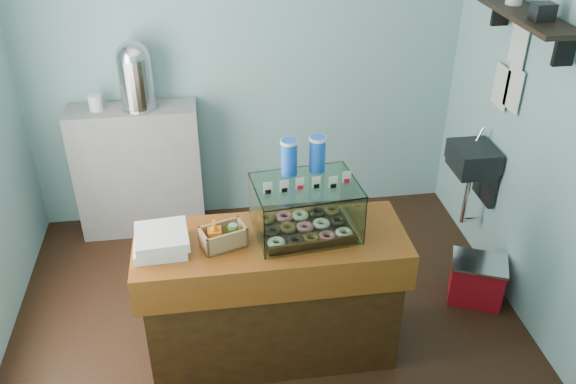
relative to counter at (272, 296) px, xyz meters
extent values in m
plane|color=black|center=(0.00, 0.25, -0.46)|extent=(3.50, 3.50, 0.00)
cube|color=#7DB5B6|center=(0.00, 1.75, 0.94)|extent=(3.50, 0.04, 2.80)
cube|color=#7DB5B6|center=(0.00, -1.25, 0.94)|extent=(3.50, 0.04, 2.80)
cube|color=#7DB5B6|center=(1.75, 0.25, 0.94)|extent=(0.04, 3.00, 2.80)
cube|color=black|center=(1.58, 0.80, 0.44)|extent=(0.30, 0.35, 0.15)
cube|color=black|center=(1.71, 0.80, 0.24)|extent=(0.04, 0.30, 0.35)
cylinder|color=silver|center=(1.65, 0.90, 0.56)|extent=(0.02, 0.02, 0.12)
cylinder|color=silver|center=(1.58, 0.80, 0.09)|extent=(0.04, 0.04, 0.45)
cube|color=black|center=(1.60, 0.55, 1.54)|extent=(0.25, 1.00, 0.03)
cube|color=black|center=(1.67, 0.15, 1.44)|extent=(0.12, 0.03, 0.18)
cube|color=black|center=(1.67, 0.95, 1.44)|extent=(0.12, 0.03, 0.18)
cube|color=silver|center=(1.73, 0.70, 0.99)|extent=(0.01, 0.21, 0.30)
cube|color=silver|center=(1.73, 0.87, 0.94)|extent=(0.01, 0.21, 0.30)
cube|color=silver|center=(1.73, 0.75, 1.29)|extent=(0.01, 0.21, 0.30)
cube|color=#3E220B|center=(0.00, 0.00, -0.04)|extent=(1.50, 0.56, 0.84)
cube|color=#471A09|center=(0.00, 0.00, 0.41)|extent=(1.60, 0.60, 0.06)
cube|color=#471A09|center=(0.00, -0.28, 0.29)|extent=(1.60, 0.04, 0.18)
cube|color=gray|center=(-0.90, 1.57, 0.09)|extent=(1.00, 0.32, 1.10)
cube|color=#341A0F|center=(0.21, 0.04, 0.45)|extent=(0.56, 0.42, 0.02)
torus|color=silver|center=(0.02, -0.10, 0.48)|extent=(0.10, 0.10, 0.03)
torus|color=black|center=(0.12, -0.09, 0.48)|extent=(0.10, 0.10, 0.03)
torus|color=brown|center=(0.22, -0.08, 0.48)|extent=(0.10, 0.10, 0.03)
torus|color=#D56475|center=(0.32, -0.07, 0.48)|extent=(0.10, 0.10, 0.03)
torus|color=silver|center=(0.42, -0.06, 0.48)|extent=(0.10, 0.10, 0.03)
torus|color=black|center=(0.01, 0.02, 0.48)|extent=(0.10, 0.10, 0.03)
torus|color=brown|center=(0.11, 0.03, 0.48)|extent=(0.10, 0.10, 0.03)
torus|color=#D56475|center=(0.21, 0.04, 0.48)|extent=(0.10, 0.10, 0.03)
torus|color=silver|center=(0.31, 0.05, 0.48)|extent=(0.10, 0.10, 0.03)
torus|color=black|center=(0.41, 0.06, 0.48)|extent=(0.10, 0.10, 0.03)
torus|color=brown|center=(-0.01, 0.15, 0.48)|extent=(0.10, 0.10, 0.03)
torus|color=#D56475|center=(0.10, 0.16, 0.48)|extent=(0.10, 0.10, 0.03)
torus|color=silver|center=(0.20, 0.17, 0.48)|extent=(0.10, 0.10, 0.03)
torus|color=black|center=(0.30, 0.18, 0.48)|extent=(0.10, 0.10, 0.03)
torus|color=brown|center=(0.40, 0.19, 0.48)|extent=(0.10, 0.10, 0.03)
cube|color=white|center=(0.23, -0.17, 0.60)|extent=(0.58, 0.07, 0.32)
cube|color=white|center=(0.19, 0.25, 0.60)|extent=(0.58, 0.07, 0.32)
cube|color=white|center=(-0.08, 0.01, 0.60)|extent=(0.05, 0.42, 0.32)
cube|color=white|center=(0.50, 0.07, 0.60)|extent=(0.05, 0.42, 0.32)
cube|color=white|center=(0.21, 0.04, 0.76)|extent=(0.64, 0.49, 0.01)
cube|color=silver|center=(-0.02, -0.03, 0.80)|extent=(0.05, 0.01, 0.07)
cube|color=black|center=(-0.02, -0.03, 0.78)|extent=(0.03, 0.02, 0.02)
cube|color=silver|center=(0.08, -0.02, 0.80)|extent=(0.05, 0.01, 0.07)
cube|color=black|center=(0.08, -0.02, 0.78)|extent=(0.03, 0.02, 0.02)
cube|color=silver|center=(0.17, -0.01, 0.80)|extent=(0.05, 0.01, 0.07)
cube|color=red|center=(0.17, -0.01, 0.78)|extent=(0.03, 0.02, 0.02)
cube|color=silver|center=(0.26, 0.00, 0.80)|extent=(0.05, 0.01, 0.07)
cube|color=black|center=(0.26, 0.00, 0.78)|extent=(0.03, 0.02, 0.02)
cube|color=silver|center=(0.35, 0.01, 0.80)|extent=(0.05, 0.01, 0.07)
cube|color=black|center=(0.35, 0.01, 0.78)|extent=(0.03, 0.02, 0.02)
cube|color=silver|center=(0.44, 0.02, 0.80)|extent=(0.05, 0.01, 0.07)
cube|color=red|center=(0.44, 0.02, 0.78)|extent=(0.03, 0.02, 0.02)
cylinder|color=blue|center=(0.13, 0.18, 0.87)|extent=(0.09, 0.09, 0.22)
cylinder|color=white|center=(0.13, 0.18, 0.97)|extent=(0.10, 0.10, 0.02)
cylinder|color=blue|center=(0.30, 0.19, 0.87)|extent=(0.09, 0.09, 0.22)
cylinder|color=white|center=(0.30, 0.19, 0.97)|extent=(0.10, 0.10, 0.02)
cube|color=#A68053|center=(-0.28, -0.03, 0.45)|extent=(0.28, 0.22, 0.01)
cube|color=#A68053|center=(-0.26, -0.09, 0.50)|extent=(0.24, 0.09, 0.12)
cube|color=#A68053|center=(-0.30, 0.04, 0.50)|extent=(0.24, 0.09, 0.12)
cube|color=#A68053|center=(-0.39, -0.07, 0.50)|extent=(0.06, 0.15, 0.12)
cube|color=#A68053|center=(-0.17, 0.01, 0.50)|extent=(0.06, 0.15, 0.12)
imported|color=orange|center=(-0.32, -0.05, 0.54)|extent=(0.10, 0.10, 0.17)
cylinder|color=#539A2A|center=(-0.22, -0.01, 0.50)|extent=(0.06, 0.06, 0.10)
cylinder|color=silver|center=(-0.22, -0.01, 0.56)|extent=(0.05, 0.05, 0.01)
cube|color=white|center=(-0.63, -0.01, 0.47)|extent=(0.30, 0.30, 0.06)
cube|color=white|center=(-0.62, -0.02, 0.53)|extent=(0.32, 0.32, 0.06)
cylinder|color=silver|center=(-0.83, 1.57, 0.65)|extent=(0.29, 0.29, 0.01)
cylinder|color=silver|center=(-0.83, 1.57, 0.85)|extent=(0.26, 0.26, 0.39)
sphere|color=silver|center=(-0.83, 1.57, 1.04)|extent=(0.26, 0.26, 0.26)
cube|color=#AB0D19|center=(1.51, 0.29, -0.30)|extent=(0.44, 0.39, 0.32)
cube|color=silver|center=(1.51, 0.29, -0.13)|extent=(0.46, 0.42, 0.02)
camera|label=1|loc=(-0.32, -2.88, 2.52)|focal=38.00mm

